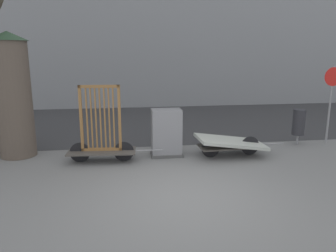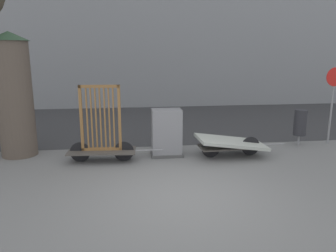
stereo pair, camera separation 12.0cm
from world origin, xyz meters
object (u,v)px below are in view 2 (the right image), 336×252
utility_cabinet (167,134)px  advertising_column (14,94)px  trash_bin (300,123)px  sign_post (333,94)px  bike_cart_with_mattress (231,143)px  bike_cart_with_bedframe (102,138)px

utility_cabinet → advertising_column: bearing=172.0°
trash_bin → sign_post: sign_post is taller
utility_cabinet → sign_post: (5.10, 0.55, 0.96)m
bike_cart_with_mattress → advertising_column: advertising_column is taller
sign_post → utility_cabinet: bearing=-173.8°
utility_cabinet → sign_post: sign_post is taller
bike_cart_with_mattress → sign_post: size_ratio=1.05×
trash_bin → sign_post: 1.30m
bike_cart_with_bedframe → bike_cart_with_mattress: 3.45m
utility_cabinet → advertising_column: advertising_column is taller
bike_cart_with_mattress → advertising_column: bearing=169.1°
utility_cabinet → advertising_column: 4.19m
bike_cart_with_bedframe → sign_post: size_ratio=1.02×
sign_post → bike_cart_with_mattress: bearing=-166.2°
bike_cart_with_mattress → sign_post: bearing=11.3°
sign_post → advertising_column: size_ratio=0.72×
advertising_column → bike_cart_with_mattress: bearing=-8.3°
bike_cart_with_mattress → sign_post: 3.67m
sign_post → bike_cart_with_bedframe: bearing=-173.0°
utility_cabinet → trash_bin: (4.14, 0.56, 0.09)m
bike_cart_with_bedframe → bike_cart_with_mattress: (3.44, 0.00, -0.27)m
bike_cart_with_bedframe → bike_cart_with_mattress: bearing=3.8°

